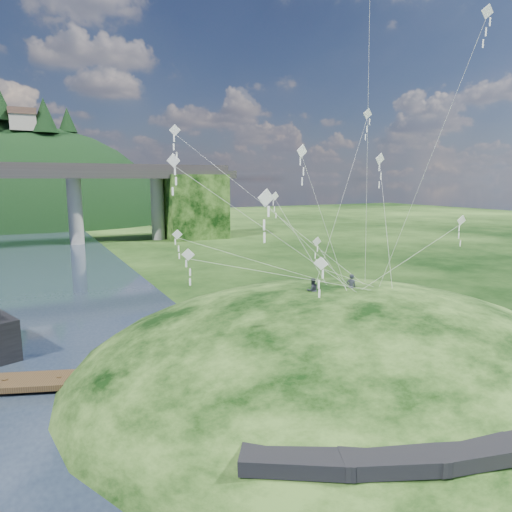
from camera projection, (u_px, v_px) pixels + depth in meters
name	position (u px, v px, depth m)	size (l,w,h in m)	color
ground	(241.00, 406.00, 24.62)	(320.00, 320.00, 0.00)	black
grass_hill	(337.00, 387.00, 30.22)	(36.00, 32.00, 13.00)	black
footpath	(501.00, 421.00, 19.07)	(22.29, 5.84, 0.83)	black
wooden_dock	(59.00, 380.00, 26.74)	(13.89, 6.82, 1.00)	#362616
kite_flyers	(328.00, 276.00, 29.72)	(3.58, 1.16, 1.82)	#272B34
kite_swarm	(303.00, 166.00, 28.09)	(19.96, 16.67, 19.55)	white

